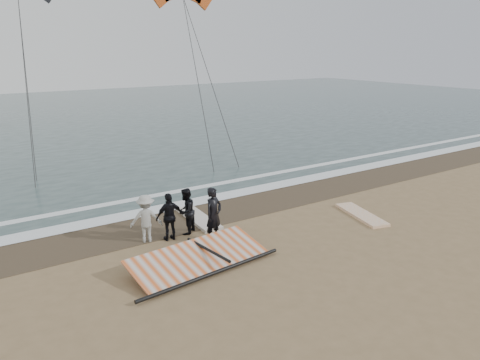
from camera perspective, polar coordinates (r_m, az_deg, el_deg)
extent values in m
plane|color=#8C704C|center=(14.69, 5.43, -8.93)|extent=(120.00, 120.00, 0.00)
cube|color=#233838|center=(44.49, -22.72, 6.82)|extent=(120.00, 54.00, 0.02)
cube|color=#4C3D2B|center=(18.11, -3.62, -3.94)|extent=(120.00, 2.80, 0.01)
cube|color=white|center=(19.26, -5.74, -2.69)|extent=(120.00, 0.90, 0.01)
cube|color=white|center=(20.70, -7.98, -1.43)|extent=(120.00, 0.45, 0.01)
imported|color=black|center=(15.25, -3.23, -4.22)|extent=(0.76, 0.61, 1.82)
cube|color=silver|center=(18.28, 14.58, -4.11)|extent=(1.37, 2.69, 0.10)
cube|color=beige|center=(17.38, -5.08, -4.68)|extent=(0.92, 2.73, 0.11)
imported|color=black|center=(15.95, -6.62, -3.80)|extent=(0.98, 0.95, 1.60)
imported|color=black|center=(15.49, -8.57, -4.46)|extent=(0.96, 0.43, 1.61)
imported|color=#AEAEAA|center=(15.50, -11.39, -4.63)|extent=(1.18, 0.94, 1.60)
cube|color=black|center=(14.27, -6.87, -9.52)|extent=(2.88, 0.96, 0.11)
cube|color=#DE5D25|center=(13.77, -4.99, -9.32)|extent=(4.27, 2.00, 0.44)
cylinder|color=black|center=(13.24, -3.30, -11.28)|extent=(4.77, 0.59, 0.11)
cylinder|color=black|center=(13.84, -3.91, -8.48)|extent=(0.29, 2.06, 0.09)
cylinder|color=#262626|center=(28.01, -5.36, 12.97)|extent=(0.04, 0.04, 13.96)
cylinder|color=#262626|center=(28.45, -3.97, 13.05)|extent=(0.04, 0.04, 13.56)
cylinder|color=#262626|center=(29.18, -24.79, 12.28)|extent=(0.04, 0.04, 17.13)
cylinder|color=#262626|center=(29.79, -24.72, 12.33)|extent=(0.04, 0.04, 16.16)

